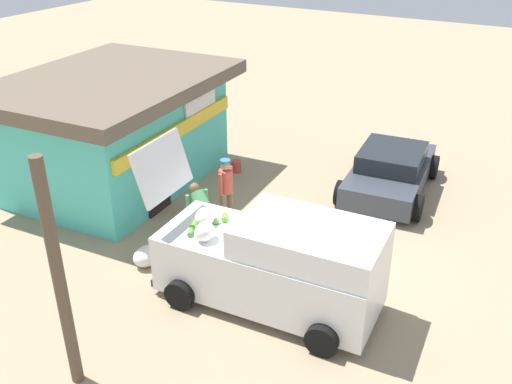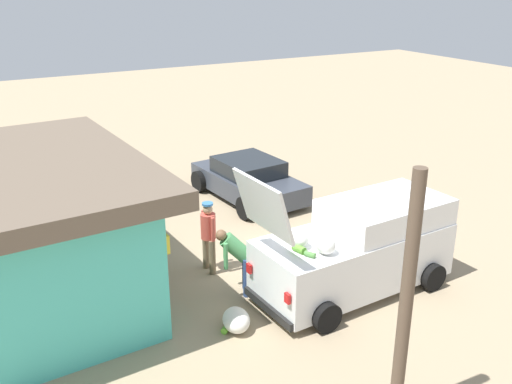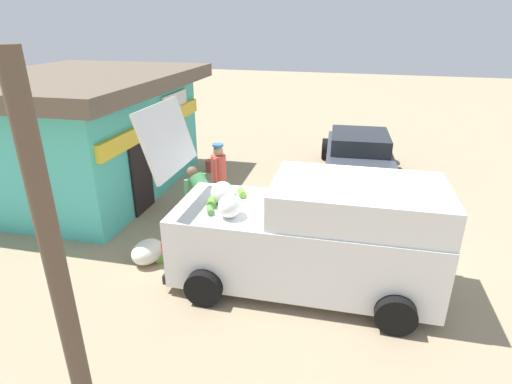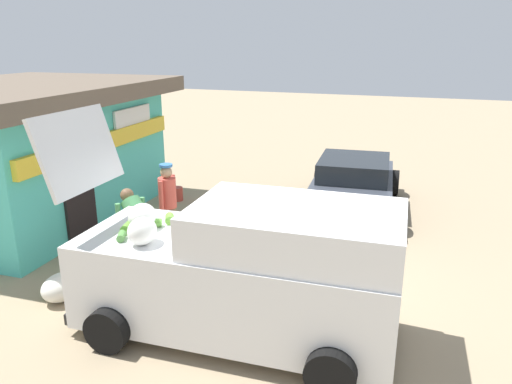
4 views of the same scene
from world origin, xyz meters
The scene contains 9 objects.
ground_plane centered at (0.00, 0.00, 0.00)m, with size 60.00×60.00×0.00m, color #9E896B.
storefront_bar centered at (1.32, 6.13, 1.58)m, with size 6.56×5.20×3.04m.
delivery_van centered at (-1.46, -0.23, 0.96)m, with size 2.28×4.74×3.01m.
parked_sedan centered at (4.42, -0.72, 0.59)m, with size 4.04×2.47×1.24m.
vendor_standing centered at (0.80, 2.27, 0.97)m, with size 0.57×0.35×1.69m.
customer_bending centered at (-0.37, 2.16, 0.91)m, with size 0.67×0.76×1.49m.
unloaded_banana_pile centered at (-1.60, 2.82, 0.21)m, with size 0.82×0.66×0.44m.
paint_bucket centered at (3.45, 3.57, 0.17)m, with size 0.29×0.29×0.34m, color #BF3F33.
utility_pole centered at (-4.85, 1.72, 2.03)m, with size 0.20×0.20×4.07m, color brown.
Camera 1 is at (-9.55, -4.28, 7.14)m, focal length 39.89 mm.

